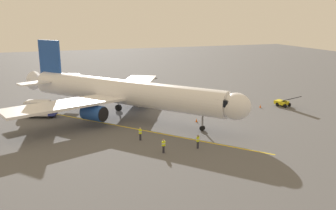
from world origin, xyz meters
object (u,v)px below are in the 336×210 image
object	(u,v)px
safety_cone_wing_port	(211,103)
ground_crew_loader	(198,141)
belt_loader_starboard_side	(283,102)
safety_cone_nose_right	(260,106)
airplane	(122,92)
belt_loader_near_nose	(144,84)
box_truck_portside	(41,109)
ground_crew_wing_walker	(140,134)
safety_cone_nose_left	(197,120)
ground_crew_marshaller	(164,146)

from	to	relation	value
safety_cone_wing_port	ground_crew_loader	bearing A→B (deg)	60.03
belt_loader_starboard_side	safety_cone_wing_port	world-z (taller)	belt_loader_starboard_side
safety_cone_nose_right	belt_loader_starboard_side	bearing A→B (deg)	174.41
airplane	belt_loader_near_nose	world-z (taller)	airplane
ground_crew_loader	belt_loader_starboard_side	xyz separation A→B (m)	(-22.46, -13.68, -0.17)
safety_cone_nose_right	safety_cone_wing_port	bearing A→B (deg)	-35.07
belt_loader_near_nose	safety_cone_wing_port	distance (m)	20.14
box_truck_portside	safety_cone_nose_right	xyz separation A→B (m)	(-36.04, 6.37, -1.11)
ground_crew_wing_walker	safety_cone_wing_port	distance (m)	21.93
safety_cone_nose_left	box_truck_portside	bearing A→B (deg)	-25.17
belt_loader_near_nose	belt_loader_starboard_side	distance (m)	30.57
airplane	safety_cone_nose_right	size ratio (longest dim) A/B	61.00
safety_cone_nose_left	safety_cone_nose_right	size ratio (longest dim) A/B	1.00
ground_crew_wing_walker	ground_crew_loader	distance (m)	7.73
safety_cone_nose_right	safety_cone_wing_port	size ratio (longest dim) A/B	1.00
airplane	ground_crew_marshaller	xyz separation A→B (m)	(-1.41, 16.34, -3.12)
belt_loader_starboard_side	safety_cone_nose_left	bearing A→B (deg)	11.26
airplane	safety_cone_nose_right	xyz separation A→B (m)	(-23.90, 2.21, -3.73)
airplane	belt_loader_starboard_side	world-z (taller)	airplane
ground_crew_marshaller	safety_cone_nose_right	world-z (taller)	ground_crew_marshaller
ground_crew_marshaller	belt_loader_starboard_side	xyz separation A→B (m)	(-26.85, -13.71, -0.17)
airplane	safety_cone_nose_left	bearing A→B (deg)	148.02
airplane	ground_crew_loader	world-z (taller)	airplane
ground_crew_marshaller	belt_loader_starboard_side	distance (m)	30.14
ground_crew_marshaller	belt_loader_starboard_side	bearing A→B (deg)	-152.96
ground_crew_marshaller	ground_crew_loader	size ratio (longest dim) A/B	1.00
belt_loader_starboard_side	ground_crew_wing_walker	bearing A→B (deg)	16.93
safety_cone_nose_right	safety_cone_wing_port	xyz separation A→B (m)	(7.10, -4.98, 0.00)
airplane	ground_crew_wing_walker	distance (m)	11.68
ground_crew_loader	ground_crew_wing_walker	bearing A→B (deg)	-40.94
ground_crew_wing_walker	airplane	bearing A→B (deg)	-90.25
belt_loader_near_nose	box_truck_portside	world-z (taller)	box_truck_portside
airplane	ground_crew_wing_walker	xyz separation A→B (m)	(0.05, 11.25, -3.12)
airplane	belt_loader_starboard_side	distance (m)	28.57
ground_crew_marshaller	box_truck_portside	world-z (taller)	box_truck_portside
belt_loader_near_nose	belt_loader_starboard_side	xyz separation A→B (m)	(-18.65, 24.22, 0.00)
airplane	box_truck_portside	distance (m)	13.10
airplane	ground_crew_wing_walker	bearing A→B (deg)	89.75
ground_crew_marshaller	safety_cone_nose_left	size ratio (longest dim) A/B	3.11
belt_loader_starboard_side	safety_cone_nose_right	bearing A→B (deg)	-5.59
safety_cone_wing_port	belt_loader_starboard_side	bearing A→B (deg)	154.71
safety_cone_nose_left	ground_crew_loader	bearing A→B (deg)	67.15
airplane	ground_crew_loader	size ratio (longest dim) A/B	19.62
ground_crew_marshaller	belt_loader_near_nose	world-z (taller)	belt_loader_near_nose
safety_cone_wing_port	ground_crew_marshaller	bearing A→B (deg)	51.15
box_truck_portside	safety_cone_nose_left	size ratio (longest dim) A/B	9.07
belt_loader_starboard_side	ground_crew_loader	bearing A→B (deg)	31.35
ground_crew_marshaller	belt_loader_near_nose	distance (m)	38.80
ground_crew_wing_walker	safety_cone_nose_right	bearing A→B (deg)	-159.32
safety_cone_nose_left	belt_loader_starboard_side	bearing A→B (deg)	-168.74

